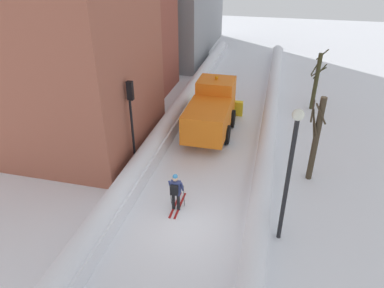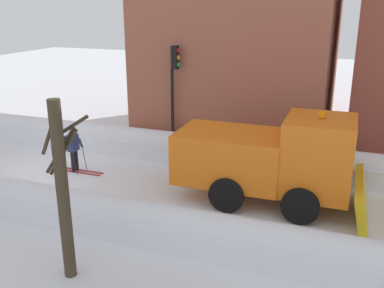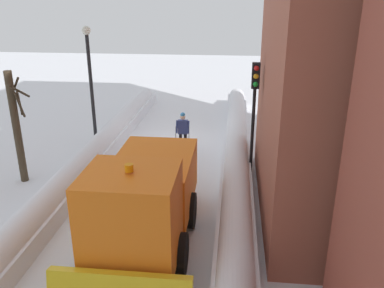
{
  "view_description": "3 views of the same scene",
  "coord_description": "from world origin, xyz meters",
  "views": [
    {
      "loc": [
        2.94,
        -10.5,
        9.88
      ],
      "look_at": [
        -0.55,
        3.78,
        1.6
      ],
      "focal_mm": 32.76,
      "sensor_mm": 36.0,
      "label": 1
    },
    {
      "loc": [
        12.38,
        10.35,
        6.14
      ],
      "look_at": [
        -0.1,
        5.72,
        1.78
      ],
      "focal_mm": 40.66,
      "sensor_mm": 36.0,
      "label": 2
    },
    {
      "loc": [
        -2.77,
        17.73,
        6.72
      ],
      "look_at": [
        -1.32,
        4.26,
        1.63
      ],
      "focal_mm": 37.28,
      "sensor_mm": 36.0,
      "label": 3
    }
  ],
  "objects": [
    {
      "name": "skier",
      "position": [
        -0.53,
        0.8,
        1.0
      ],
      "size": [
        0.62,
        1.8,
        1.81
      ],
      "color": "black",
      "rests_on": "ground"
    },
    {
      "name": "snowbank_right",
      "position": [
        2.96,
        10.0,
        0.46
      ],
      "size": [
        1.1,
        36.0,
        1.05
      ],
      "color": "white",
      "rests_on": "ground"
    },
    {
      "name": "bare_tree_near",
      "position": [
        5.11,
        4.59,
        2.21
      ],
      "size": [
        0.73,
        1.08,
        4.23
      ],
      "color": "#3E3324",
      "rests_on": "ground"
    },
    {
      "name": "ground_plane",
      "position": [
        0.0,
        10.0,
        0.0
      ],
      "size": [
        80.0,
        80.0,
        0.0
      ],
      "primitive_type": "plane",
      "color": "white"
    },
    {
      "name": "plow_truck",
      "position": [
        -0.45,
        8.25,
        1.48
      ],
      "size": [
        3.2,
        5.98,
        3.12
      ],
      "color": "orange",
      "rests_on": "ground"
    },
    {
      "name": "traffic_light_pole",
      "position": [
        -3.5,
        3.7,
        3.17
      ],
      "size": [
        0.28,
        0.42,
        4.52
      ],
      "color": "black",
      "rests_on": "ground"
    },
    {
      "name": "snowbank_left",
      "position": [
        -2.96,
        10.0,
        0.55
      ],
      "size": [
        1.1,
        36.0,
        1.19
      ],
      "color": "white",
      "rests_on": "ground"
    }
  ]
}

